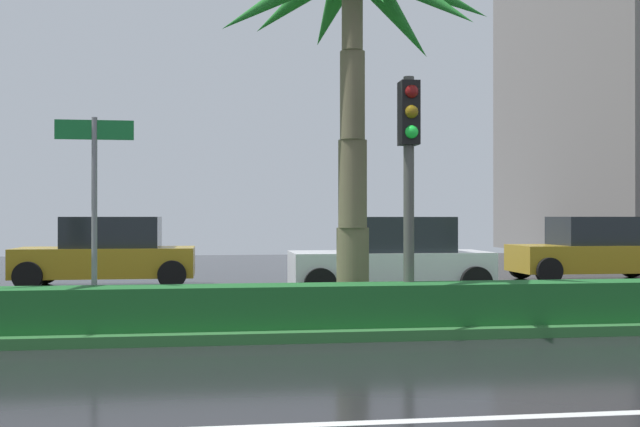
% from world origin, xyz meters
% --- Properties ---
extents(ground_plane, '(90.00, 42.00, 0.10)m').
position_xyz_m(ground_plane, '(0.00, 9.00, -0.05)').
color(ground_plane, black).
extents(median_strip, '(85.50, 4.00, 0.15)m').
position_xyz_m(median_strip, '(0.00, 8.00, 0.07)').
color(median_strip, '#2D6B33').
rests_on(median_strip, ground_plane).
extents(median_hedge, '(76.50, 0.70, 0.60)m').
position_xyz_m(median_hedge, '(0.00, 6.60, 0.45)').
color(median_hedge, '#1E6028').
rests_on(median_hedge, median_strip).
extents(palm_tree_centre, '(4.52, 4.44, 6.15)m').
position_xyz_m(palm_tree_centre, '(2.72, 7.58, 4.96)').
color(palm_tree_centre, brown).
rests_on(palm_tree_centre, median_strip).
extents(traffic_signal_median_right, '(0.28, 0.43, 3.68)m').
position_xyz_m(traffic_signal_median_right, '(3.45, 6.87, 2.69)').
color(traffic_signal_median_right, '#4C4C47').
rests_on(traffic_signal_median_right, median_strip).
extents(street_name_sign, '(1.10, 0.08, 3.00)m').
position_xyz_m(street_name_sign, '(-1.15, 6.95, 2.08)').
color(street_name_sign, slate).
rests_on(street_name_sign, median_strip).
extents(car_in_traffic_second, '(4.30, 2.02, 1.72)m').
position_xyz_m(car_in_traffic_second, '(-2.05, 15.11, 0.83)').
color(car_in_traffic_second, '#B28C1E').
rests_on(car_in_traffic_second, ground_plane).
extents(car_in_traffic_third, '(4.30, 2.02, 1.72)m').
position_xyz_m(car_in_traffic_third, '(4.39, 12.02, 0.83)').
color(car_in_traffic_third, white).
rests_on(car_in_traffic_third, ground_plane).
extents(car_in_traffic_fourth, '(4.30, 2.02, 1.72)m').
position_xyz_m(car_in_traffic_fourth, '(10.71, 15.07, 0.83)').
color(car_in_traffic_fourth, '#B28C1E').
rests_on(car_in_traffic_fourth, ground_plane).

